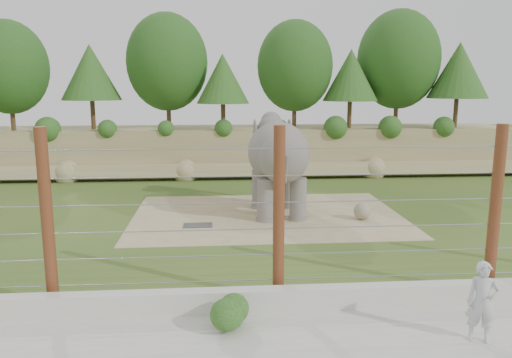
{
  "coord_description": "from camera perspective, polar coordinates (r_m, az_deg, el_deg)",
  "views": [
    {
      "loc": [
        -1.34,
        -15.14,
        4.85
      ],
      "look_at": [
        0.0,
        2.0,
        1.6
      ],
      "focal_mm": 35.0,
      "sensor_mm": 36.0,
      "label": 1
    }
  ],
  "objects": [
    {
      "name": "stone_ball",
      "position": [
        18.58,
        12.05,
        -3.61
      ],
      "size": [
        0.62,
        0.62,
        0.62
      ],
      "primitive_type": "sphere",
      "color": "gray",
      "rests_on": "dirt_patch"
    },
    {
      "name": "dirt_patch",
      "position": [
        18.87,
        1.28,
        -4.16
      ],
      "size": [
        10.0,
        7.0,
        0.02
      ],
      "primitive_type": "cube",
      "color": "#9C8D63",
      "rests_on": "ground"
    },
    {
      "name": "ground",
      "position": [
        15.96,
        0.56,
        -6.99
      ],
      "size": [
        90.0,
        90.0,
        0.0
      ],
      "primitive_type": "plane",
      "color": "#38561E",
      "rests_on": "ground"
    },
    {
      "name": "walkway_shrub",
      "position": [
        10.37,
        -2.59,
        -15.02
      ],
      "size": [
        0.68,
        0.68,
        0.68
      ],
      "primitive_type": "sphere",
      "color": "#185016",
      "rests_on": "walkway"
    },
    {
      "name": "walkway",
      "position": [
        9.57,
        4.47,
        -19.75
      ],
      "size": [
        26.0,
        4.0,
        0.01
      ],
      "primitive_type": "cube",
      "color": "#BBB8AC",
      "rests_on": "ground"
    },
    {
      "name": "drain_grate",
      "position": [
        17.58,
        -6.66,
        -5.27
      ],
      "size": [
        1.0,
        0.6,
        0.03
      ],
      "primitive_type": "cube",
      "color": "#262628",
      "rests_on": "dirt_patch"
    },
    {
      "name": "back_embankment",
      "position": [
        27.9,
        -0.51,
        8.88
      ],
      "size": [
        30.0,
        5.52,
        8.77
      ],
      "color": "#8F7F59",
      "rests_on": "ground"
    },
    {
      "name": "barrier_fence",
      "position": [
        11.1,
        2.62,
        -4.19
      ],
      "size": [
        20.26,
        0.26,
        4.0
      ],
      "color": "#5C2D19",
      "rests_on": "ground"
    },
    {
      "name": "zookeeper",
      "position": [
        10.63,
        24.45,
        -12.69
      ],
      "size": [
        0.67,
        0.56,
        1.58
      ],
      "primitive_type": "imported",
      "rotation": [
        0.0,
        0.0,
        -0.36
      ],
      "color": "silver",
      "rests_on": "walkway"
    },
    {
      "name": "elephant",
      "position": [
        18.75,
        2.55,
        1.44
      ],
      "size": [
        2.06,
        4.59,
        3.67
      ],
      "primitive_type": null,
      "rotation": [
        0.0,
        0.0,
        0.03
      ],
      "color": "slate",
      "rests_on": "ground"
    },
    {
      "name": "retaining_wall",
      "position": [
        11.22,
        2.87,
        -13.52
      ],
      "size": [
        26.0,
        0.35,
        0.5
      ],
      "primitive_type": "cube",
      "color": "#BBB8AC",
      "rests_on": "ground"
    }
  ]
}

